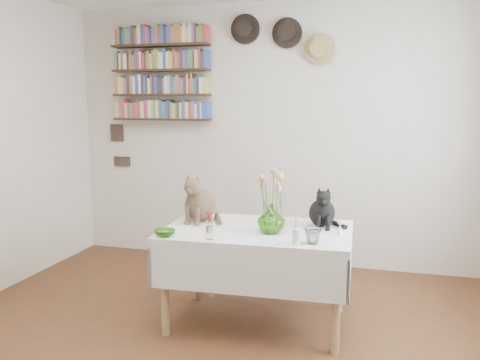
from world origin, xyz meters
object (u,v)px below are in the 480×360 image
(tabby_cat, at_px, (200,196))
(black_cat, at_px, (322,205))
(bookshelf_unit, at_px, (161,74))
(dining_table, at_px, (257,252))
(flower_vase, at_px, (271,219))

(tabby_cat, relative_size, black_cat, 1.22)
(black_cat, bearing_deg, bookshelf_unit, 135.67)
(bookshelf_unit, bearing_deg, black_cat, -33.34)
(dining_table, height_order, bookshelf_unit, bookshelf_unit)
(dining_table, height_order, tabby_cat, tabby_cat)
(tabby_cat, bearing_deg, bookshelf_unit, 127.78)
(dining_table, bearing_deg, bookshelf_unit, 134.50)
(tabby_cat, distance_m, black_cat, 0.90)
(black_cat, relative_size, bookshelf_unit, 0.30)
(dining_table, xyz_separation_m, bookshelf_unit, (-1.32, 1.35, 1.32))
(dining_table, relative_size, bookshelf_unit, 1.33)
(tabby_cat, height_order, bookshelf_unit, bookshelf_unit)
(dining_table, xyz_separation_m, black_cat, (0.42, 0.20, 0.32))
(flower_vase, bearing_deg, tabby_cat, 160.31)
(dining_table, distance_m, tabby_cat, 0.61)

